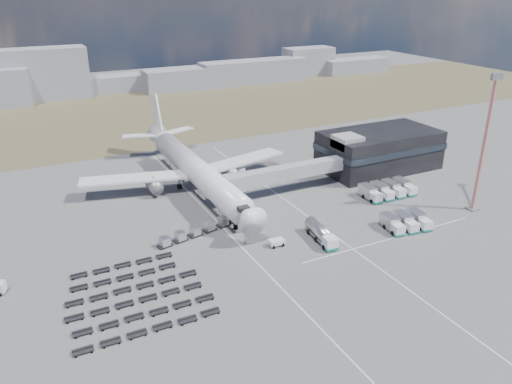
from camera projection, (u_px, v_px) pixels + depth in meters
name	position (u px, v px, depth m)	size (l,w,h in m)	color
ground	(256.00, 249.00, 91.82)	(420.00, 420.00, 0.00)	#565659
grass_strip	(121.00, 116.00, 182.17)	(420.00, 90.00, 0.01)	#4C462D
lane_markings	(293.00, 231.00, 98.33)	(47.12, 110.00, 0.01)	silver
terminal	(379.00, 149.00, 129.24)	(30.40, 16.40, 11.00)	black
jet_bridge	(278.00, 174.00, 113.20)	(30.30, 3.80, 7.05)	#939399
airliner	(194.00, 168.00, 116.34)	(51.59, 64.53, 17.62)	white
skyline	(19.00, 81.00, 199.60)	(317.93, 24.14, 23.95)	gray
fuel_tanker	(321.00, 233.00, 94.25)	(3.49, 9.76, 3.08)	white
pushback_tug	(276.00, 243.00, 92.78)	(2.82, 1.59, 1.32)	white
catering_truck	(240.00, 172.00, 125.28)	(3.86, 5.87, 2.50)	white
service_trucks_near	(406.00, 222.00, 99.16)	(9.31, 7.58, 2.57)	white
service_trucks_far	(388.00, 190.00, 114.10)	(12.23, 7.05, 2.67)	white
uld_row	(202.00, 229.00, 97.15)	(19.37, 5.96, 1.77)	black
baggage_dollies	(134.00, 296.00, 77.72)	(22.01, 20.65, 0.66)	black
floodlight_mast	(484.00, 145.00, 102.16)	(2.75, 2.25, 29.12)	#B1221C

